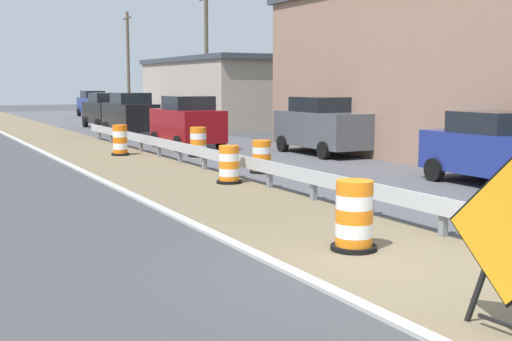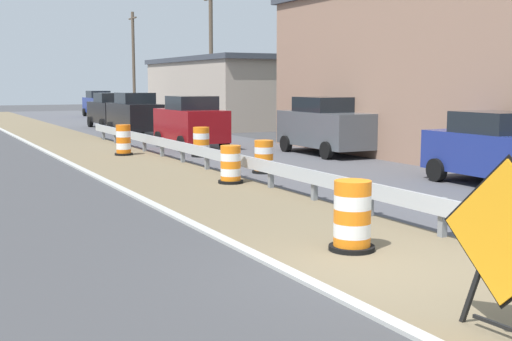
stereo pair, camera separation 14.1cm
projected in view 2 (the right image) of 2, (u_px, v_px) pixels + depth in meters
The scene contains 22 objects.
ground_plane at pixel (386, 271), 9.55m from camera, with size 160.00×160.00×0.00m, color #3D3D3F.
median_dirt_strip at pixel (419, 266), 9.83m from camera, with size 3.61×120.00×0.01m, color #706047.
curb_near_edge at pixel (309, 283), 8.96m from camera, with size 0.20×120.00×0.11m, color #ADADA8.
guardrail_median at pixel (401, 199), 12.51m from camera, with size 0.18×45.98×0.71m.
warning_sign_diamond at pixel (504, 240), 6.95m from camera, with size 0.16×1.65×1.96m.
traffic_barrel_nearest at pixel (352, 219), 10.69m from camera, with size 0.75×0.75×1.14m.
traffic_barrel_close at pixel (231, 166), 17.95m from camera, with size 0.68×0.68×1.02m.
traffic_barrel_mid at pixel (264, 158), 20.02m from camera, with size 0.71×0.71×0.99m.
traffic_barrel_far at pixel (201, 143), 24.49m from camera, with size 0.74×0.74×1.09m.
traffic_barrel_farther at pixel (123, 141), 24.98m from camera, with size 0.68×0.68×1.14m.
car_lead_near_lane at pixel (191, 122), 27.71m from camera, with size 2.06×4.09×2.17m.
car_trailing_near_lane at pixel (498, 149), 17.40m from camera, with size 2.11×4.12×1.95m.
car_lead_far_lane at pixel (110, 110), 40.35m from camera, with size 2.07×4.17×2.12m.
car_mid_far_lane at pixel (326, 126), 25.26m from camera, with size 2.15×4.58×2.17m.
car_trailing_far_lane at pixel (134, 114), 34.61m from camera, with size 2.06×4.81×2.21m.
car_distant_a at pixel (99, 104), 54.13m from camera, with size 1.96×4.13×2.09m.
roadside_shop_near at pixel (454, 69), 25.42m from camera, with size 8.13×14.40×6.43m.
roadside_shop_far at pixel (226, 91), 42.89m from camera, with size 6.35×13.66×4.31m.
utility_pole_near at pixel (388, 40), 23.56m from camera, with size 0.24×1.80×8.12m.
utility_pole_mid at pixel (211, 57), 40.33m from camera, with size 0.24×1.80×8.24m.
utility_pole_far at pixel (134, 63), 53.43m from camera, with size 0.24×1.80×8.34m.
tree_roadside at pixel (371, 35), 32.07m from camera, with size 3.98×3.98×6.80m.
Camera 2 is at (-5.94, -7.38, 2.67)m, focal length 46.75 mm.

